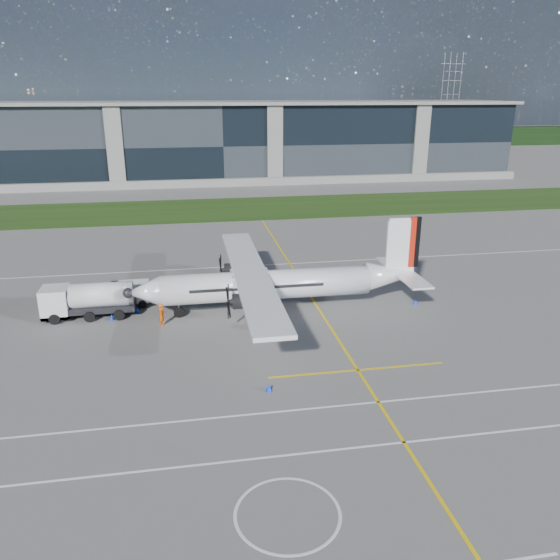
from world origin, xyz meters
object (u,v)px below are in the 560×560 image
at_px(pylon_east, 450,99).
at_px(safety_cone_nose_stbd, 137,309).
at_px(ground_crew_person, 162,313).
at_px(fuel_tanker_truck, 82,301).
at_px(turboprop_aircraft, 277,268).
at_px(safety_cone_fwd, 112,317).
at_px(safety_cone_stbdwing, 235,267).
at_px(safety_cone_portwing, 269,387).
at_px(baggage_tug, 130,294).
at_px(safety_cone_tail, 415,301).

bearing_deg(pylon_east, safety_cone_nose_stbd, -124.18).
distance_m(ground_crew_person, safety_cone_nose_stbd, 4.04).
bearing_deg(fuel_tanker_truck, ground_crew_person, -24.15).
height_order(turboprop_aircraft, safety_cone_fwd, turboprop_aircraft).
bearing_deg(safety_cone_stbdwing, ground_crew_person, -117.42).
relative_size(safety_cone_portwing, safety_cone_nose_stbd, 1.00).
relative_size(baggage_tug, safety_cone_tail, 6.74).
height_order(pylon_east, fuel_tanker_truck, pylon_east).
distance_m(safety_cone_portwing, safety_cone_nose_stbd, 17.07).
distance_m(baggage_tug, safety_cone_stbdwing, 13.09).
relative_size(pylon_east, safety_cone_portwing, 60.00).
bearing_deg(turboprop_aircraft, safety_cone_stbdwing, 101.28).
relative_size(baggage_tug, safety_cone_fwd, 6.74).
bearing_deg(safety_cone_stbdwing, safety_cone_fwd, -133.62).
height_order(turboprop_aircraft, safety_cone_stbdwing, turboprop_aircraft).
distance_m(safety_cone_nose_stbd, safety_cone_tail, 23.83).
relative_size(ground_crew_person, safety_cone_stbdwing, 4.25).
relative_size(fuel_tanker_truck, safety_cone_nose_stbd, 15.28).
distance_m(turboprop_aircraft, safety_cone_fwd, 14.01).
distance_m(turboprop_aircraft, fuel_tanker_truck, 16.13).
xyz_separation_m(safety_cone_portwing, safety_cone_tail, (14.75, 12.19, 0.00)).
bearing_deg(safety_cone_tail, safety_cone_nose_stbd, 174.37).
xyz_separation_m(ground_crew_person, safety_cone_stbdwing, (7.06, 13.60, -0.81)).
bearing_deg(pylon_east, safety_cone_tail, -116.80).
height_order(pylon_east, safety_cone_fwd, pylon_east).
distance_m(fuel_tanker_truck, safety_cone_portwing, 19.38).
bearing_deg(turboprop_aircraft, safety_cone_fwd, 178.42).
distance_m(fuel_tanker_truck, safety_cone_tail, 28.05).
height_order(fuel_tanker_truck, safety_cone_portwing, fuel_tanker_truck).
bearing_deg(safety_cone_stbdwing, safety_cone_tail, -41.16).
bearing_deg(safety_cone_portwing, safety_cone_tail, 39.57).
xyz_separation_m(fuel_tanker_truck, baggage_tug, (3.64, 2.13, -0.42)).
xyz_separation_m(safety_cone_stbdwing, safety_cone_nose_stbd, (-9.24, -10.31, 0.00)).
bearing_deg(safety_cone_fwd, fuel_tanker_truck, 157.65).
bearing_deg(safety_cone_fwd, safety_cone_stbdwing, 46.38).
bearing_deg(safety_cone_portwing, fuel_tanker_truck, 133.08).
relative_size(pylon_east, safety_cone_nose_stbd, 60.00).
bearing_deg(safety_cone_nose_stbd, turboprop_aircraft, -8.54).
bearing_deg(fuel_tanker_truck, pylon_east, 54.74).
height_order(pylon_east, safety_cone_stbdwing, pylon_east).
bearing_deg(safety_cone_fwd, ground_crew_person, -25.17).
distance_m(fuel_tanker_truck, safety_cone_fwd, 2.81).
height_order(pylon_east, safety_cone_nose_stbd, pylon_east).
bearing_deg(safety_cone_tail, safety_cone_fwd, 177.85).
xyz_separation_m(baggage_tug, safety_cone_portwing, (9.57, -16.26, -0.76)).
relative_size(baggage_tug, ground_crew_person, 1.59).
bearing_deg(ground_crew_person, turboprop_aircraft, -72.84).
bearing_deg(pylon_east, safety_cone_portwing, -119.24).
bearing_deg(safety_cone_portwing, turboprop_aircraft, 78.12).
height_order(safety_cone_fwd, safety_cone_tail, same).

